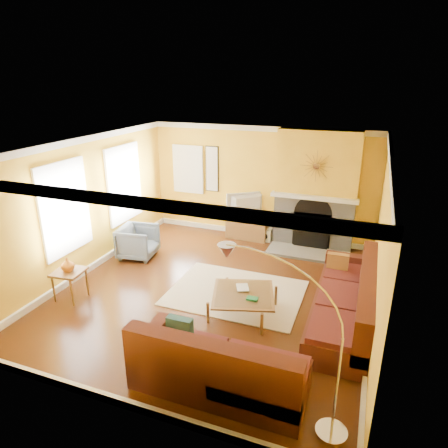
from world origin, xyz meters
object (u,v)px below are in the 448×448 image
at_px(arc_lamp, 285,344).
at_px(media_console, 248,227).
at_px(armchair, 138,242).
at_px(sectional_sofa, 275,302).
at_px(side_table, 71,285).
at_px(coffee_table, 243,303).

bearing_deg(arc_lamp, media_console, 111.42).
distance_m(armchair, arc_lamp, 5.22).
bearing_deg(armchair, sectional_sofa, -122.23).
xyz_separation_m(sectional_sofa, side_table, (-3.63, -0.42, -0.17)).
bearing_deg(media_console, side_table, -118.40).
bearing_deg(sectional_sofa, arc_lamp, -73.73).
height_order(media_console, arc_lamp, arc_lamp).
bearing_deg(media_console, armchair, -135.15).
relative_size(armchair, side_table, 1.41).
relative_size(sectional_sofa, side_table, 7.21).
xyz_separation_m(media_console, side_table, (-2.09, -3.87, 0.00)).
xyz_separation_m(sectional_sofa, arc_lamp, (0.52, -1.78, 0.61)).
bearing_deg(side_table, armchair, 84.92).
relative_size(coffee_table, armchair, 1.29).
bearing_deg(coffee_table, media_console, 106.18).
distance_m(sectional_sofa, media_console, 3.78).
bearing_deg(side_table, media_console, 61.60).
relative_size(media_console, side_table, 1.82).
distance_m(side_table, arc_lamp, 4.43).
bearing_deg(sectional_sofa, armchair, 155.97).
height_order(coffee_table, armchair, armchair).
relative_size(side_table, arc_lamp, 0.26).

